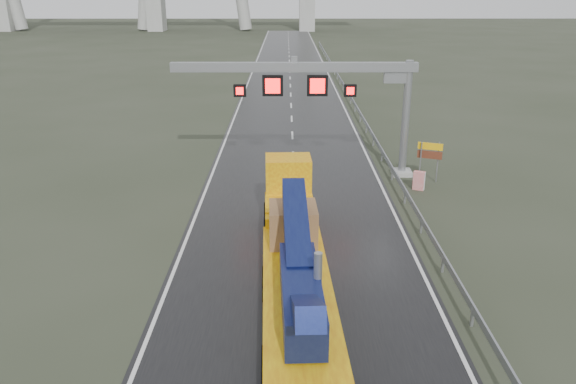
{
  "coord_description": "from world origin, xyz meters",
  "views": [
    {
      "loc": [
        -0.47,
        -16.06,
        11.37
      ],
      "look_at": [
        -0.41,
        6.12,
        3.2
      ],
      "focal_mm": 35.0,
      "sensor_mm": 36.0,
      "label": 1
    }
  ],
  "objects_px": {
    "heavy_haul_truck": "(294,243)",
    "exit_sign_pair": "(430,154)",
    "striped_barrier": "(419,181)",
    "sign_gantry": "(329,87)"
  },
  "relations": [
    {
      "from": "heavy_haul_truck",
      "to": "exit_sign_pair",
      "type": "height_order",
      "value": "heavy_haul_truck"
    },
    {
      "from": "exit_sign_pair",
      "to": "striped_barrier",
      "type": "distance_m",
      "value": 2.02
    },
    {
      "from": "sign_gantry",
      "to": "exit_sign_pair",
      "type": "bearing_deg",
      "value": -13.07
    },
    {
      "from": "sign_gantry",
      "to": "striped_barrier",
      "type": "relative_size",
      "value": 13.39
    },
    {
      "from": "sign_gantry",
      "to": "heavy_haul_truck",
      "type": "distance_m",
      "value": 14.21
    },
    {
      "from": "heavy_haul_truck",
      "to": "striped_barrier",
      "type": "height_order",
      "value": "heavy_haul_truck"
    },
    {
      "from": "sign_gantry",
      "to": "heavy_haul_truck",
      "type": "xyz_separation_m",
      "value": [
        -2.27,
        -13.43,
        -4.04
      ]
    },
    {
      "from": "exit_sign_pair",
      "to": "striped_barrier",
      "type": "bearing_deg",
      "value": -101.03
    },
    {
      "from": "sign_gantry",
      "to": "exit_sign_pair",
      "type": "xyz_separation_m",
      "value": [
        6.11,
        -1.42,
        -3.84
      ]
    },
    {
      "from": "striped_barrier",
      "to": "heavy_haul_truck",
      "type": "bearing_deg",
      "value": -101.06
    }
  ]
}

